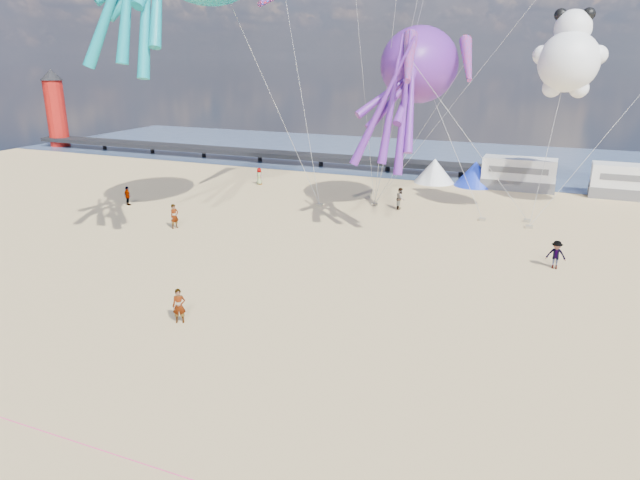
{
  "coord_description": "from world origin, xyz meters",
  "views": [
    {
      "loc": [
        9.24,
        -16.41,
        12.04
      ],
      "look_at": [
        -0.16,
        6.0,
        4.22
      ],
      "focal_mm": 32.0,
      "sensor_mm": 36.0,
      "label": 1
    }
  ],
  "objects_px": {
    "beachgoer_1": "(400,198)",
    "sandbag_a": "(320,205)",
    "tent_white": "(434,171)",
    "sandbag_e": "(374,204)",
    "beachgoer_0": "(259,176)",
    "kite_panda": "(569,62)",
    "motorhome_0": "(519,174)",
    "beachgoer_5": "(174,216)",
    "beachgoer_2": "(556,255)",
    "sandbag_c": "(529,227)",
    "tent_blue": "(475,174)",
    "lighthouse": "(56,114)",
    "windsock_right": "(467,59)",
    "standing_person": "(179,306)",
    "sandbag_b": "(482,219)",
    "windsock_mid": "(409,57)",
    "kite_octopus_purple": "(420,65)",
    "sandbag_d": "(527,221)",
    "motorhome_1": "(631,182)",
    "beachgoer_3": "(128,196)"
  },
  "relations": [
    {
      "from": "motorhome_1",
      "to": "tent_white",
      "type": "distance_m",
      "value": 17.5
    },
    {
      "from": "lighthouse",
      "to": "sandbag_a",
      "type": "distance_m",
      "value": 50.38
    },
    {
      "from": "beachgoer_1",
      "to": "windsock_mid",
      "type": "height_order",
      "value": "windsock_mid"
    },
    {
      "from": "beachgoer_2",
      "to": "kite_panda",
      "type": "bearing_deg",
      "value": 92.92
    },
    {
      "from": "beachgoer_2",
      "to": "sandbag_c",
      "type": "height_order",
      "value": "beachgoer_2"
    },
    {
      "from": "tent_white",
      "to": "windsock_right",
      "type": "relative_size",
      "value": 0.73
    },
    {
      "from": "windsock_right",
      "to": "tent_white",
      "type": "bearing_deg",
      "value": 93.57
    },
    {
      "from": "sandbag_b",
      "to": "kite_panda",
      "type": "height_order",
      "value": "kite_panda"
    },
    {
      "from": "beachgoer_3",
      "to": "sandbag_a",
      "type": "xyz_separation_m",
      "value": [
        15.11,
        6.04,
        -0.71
      ]
    },
    {
      "from": "motorhome_0",
      "to": "sandbag_b",
      "type": "xyz_separation_m",
      "value": [
        -1.57,
        -12.61,
        -1.39
      ]
    },
    {
      "from": "standing_person",
      "to": "sandbag_b",
      "type": "xyz_separation_m",
      "value": [
        10.84,
        23.69,
        -0.74
      ]
    },
    {
      "from": "kite_panda",
      "to": "windsock_mid",
      "type": "bearing_deg",
      "value": -135.13
    },
    {
      "from": "beachgoer_0",
      "to": "beachgoer_2",
      "type": "xyz_separation_m",
      "value": [
        27.56,
        -13.98,
        0.04
      ]
    },
    {
      "from": "motorhome_0",
      "to": "sandbag_b",
      "type": "relative_size",
      "value": 13.2
    },
    {
      "from": "standing_person",
      "to": "kite_octopus_purple",
      "type": "xyz_separation_m",
      "value": [
        5.42,
        23.35,
        10.64
      ]
    },
    {
      "from": "beachgoer_2",
      "to": "sandbag_c",
      "type": "bearing_deg",
      "value": 102.01
    },
    {
      "from": "lighthouse",
      "to": "motorhome_1",
      "type": "xyz_separation_m",
      "value": [
        71.5,
        -4.0,
        -3.0
      ]
    },
    {
      "from": "standing_person",
      "to": "sandbag_a",
      "type": "height_order",
      "value": "standing_person"
    },
    {
      "from": "kite_octopus_purple",
      "to": "windsock_right",
      "type": "relative_size",
      "value": 2.23
    },
    {
      "from": "tent_white",
      "to": "beachgoer_0",
      "type": "distance_m",
      "value": 17.5
    },
    {
      "from": "beachgoer_5",
      "to": "kite_panda",
      "type": "bearing_deg",
      "value": -47.54
    },
    {
      "from": "beachgoer_5",
      "to": "tent_white",
      "type": "bearing_deg",
      "value": -13.08
    },
    {
      "from": "beachgoer_0",
      "to": "kite_panda",
      "type": "bearing_deg",
      "value": -159.91
    },
    {
      "from": "tent_white",
      "to": "sandbag_e",
      "type": "height_order",
      "value": "tent_white"
    },
    {
      "from": "tent_blue",
      "to": "lighthouse",
      "type": "bearing_deg",
      "value": 176.05
    },
    {
      "from": "windsock_mid",
      "to": "beachgoer_1",
      "type": "bearing_deg",
      "value": 92.27
    },
    {
      "from": "lighthouse",
      "to": "sandbag_d",
      "type": "xyz_separation_m",
      "value": [
        63.65,
        -15.62,
        -4.39
      ]
    },
    {
      "from": "beachgoer_1",
      "to": "kite_octopus_purple",
      "type": "height_order",
      "value": "kite_octopus_purple"
    },
    {
      "from": "windsock_right",
      "to": "standing_person",
      "type": "bearing_deg",
      "value": -127.1
    },
    {
      "from": "beachgoer_0",
      "to": "sandbag_e",
      "type": "distance_m",
      "value": 13.6
    },
    {
      "from": "beachgoer_5",
      "to": "sandbag_c",
      "type": "distance_m",
      "value": 26.11
    },
    {
      "from": "beachgoer_0",
      "to": "kite_panda",
      "type": "height_order",
      "value": "kite_panda"
    },
    {
      "from": "motorhome_0",
      "to": "tent_white",
      "type": "height_order",
      "value": "motorhome_0"
    },
    {
      "from": "sandbag_e",
      "to": "kite_panda",
      "type": "xyz_separation_m",
      "value": [
        13.81,
        -0.63,
        11.61
      ]
    },
    {
      "from": "motorhome_1",
      "to": "standing_person",
      "type": "xyz_separation_m",
      "value": [
        -21.92,
        -36.29,
        -0.65
      ]
    },
    {
      "from": "beachgoer_5",
      "to": "lighthouse",
      "type": "bearing_deg",
      "value": 73.58
    },
    {
      "from": "sandbag_c",
      "to": "sandbag_b",
      "type": "bearing_deg",
      "value": 167.91
    },
    {
      "from": "beachgoer_0",
      "to": "beachgoer_3",
      "type": "height_order",
      "value": "beachgoer_0"
    },
    {
      "from": "beachgoer_0",
      "to": "kite_octopus_purple",
      "type": "height_order",
      "value": "kite_octopus_purple"
    },
    {
      "from": "tent_white",
      "to": "beachgoer_3",
      "type": "xyz_separation_m",
      "value": [
        -22.0,
        -19.34,
        -0.38
      ]
    },
    {
      "from": "beachgoer_1",
      "to": "tent_blue",
      "type": "bearing_deg",
      "value": -24.26
    },
    {
      "from": "beachgoer_0",
      "to": "standing_person",
      "type": "bearing_deg",
      "value": 140.77
    },
    {
      "from": "motorhome_0",
      "to": "sandbag_d",
      "type": "height_order",
      "value": "motorhome_0"
    },
    {
      "from": "beachgoer_0",
      "to": "beachgoer_2",
      "type": "relative_size",
      "value": 0.95
    },
    {
      "from": "beachgoer_5",
      "to": "windsock_mid",
      "type": "height_order",
      "value": "windsock_mid"
    },
    {
      "from": "beachgoer_1",
      "to": "tent_white",
      "type": "bearing_deg",
      "value": -5.41
    },
    {
      "from": "sandbag_a",
      "to": "sandbag_c",
      "type": "xyz_separation_m",
      "value": [
        16.78,
        -0.05,
        0.0
      ]
    },
    {
      "from": "beachgoer_1",
      "to": "sandbag_a",
      "type": "xyz_separation_m",
      "value": [
        -6.53,
        -1.71,
        -0.79
      ]
    },
    {
      "from": "sandbag_e",
      "to": "kite_panda",
      "type": "distance_m",
      "value": 18.05
    },
    {
      "from": "motorhome_1",
      "to": "tent_blue",
      "type": "xyz_separation_m",
      "value": [
        -13.5,
        0.0,
        -0.3
      ]
    }
  ]
}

